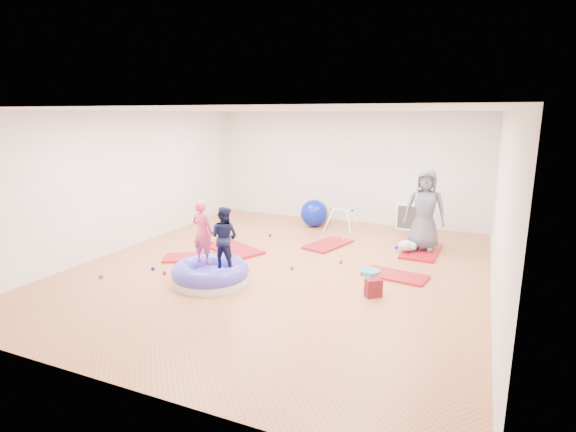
% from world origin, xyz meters
% --- Properties ---
extents(room, '(7.01, 8.01, 2.81)m').
position_xyz_m(room, '(0.00, 0.00, 1.40)').
color(room, '#BF7439').
rests_on(room, ground).
extents(gym_mat_front_left, '(1.20, 0.97, 0.04)m').
position_xyz_m(gym_mat_front_left, '(-1.79, -0.22, 0.02)').
color(gym_mat_front_left, '#A9171B').
rests_on(gym_mat_front_left, ground).
extents(gym_mat_mid_left, '(1.48, 1.17, 0.06)m').
position_xyz_m(gym_mat_mid_left, '(-1.35, 0.58, 0.03)').
color(gym_mat_mid_left, '#A9171B').
rests_on(gym_mat_mid_left, ground).
extents(gym_mat_center_back, '(0.88, 1.27, 0.05)m').
position_xyz_m(gym_mat_center_back, '(0.34, 1.67, 0.02)').
color(gym_mat_center_back, '#A9171B').
rests_on(gym_mat_center_back, ground).
extents(gym_mat_right, '(1.13, 0.69, 0.04)m').
position_xyz_m(gym_mat_right, '(2.00, 0.34, 0.02)').
color(gym_mat_right, '#A9171B').
rests_on(gym_mat_right, ground).
extents(gym_mat_rear_right, '(0.71, 1.35, 0.06)m').
position_xyz_m(gym_mat_rear_right, '(2.22, 1.98, 0.03)').
color(gym_mat_rear_right, '#A9171B').
rests_on(gym_mat_rear_right, ground).
extents(inflatable_cushion, '(1.27, 1.27, 0.40)m').
position_xyz_m(inflatable_cushion, '(-0.76, -1.16, 0.16)').
color(inflatable_cushion, silver).
rests_on(inflatable_cushion, ground).
extents(child_pink, '(0.41, 0.29, 1.06)m').
position_xyz_m(child_pink, '(-0.92, -1.11, 0.90)').
color(child_pink, '#E53F70').
rests_on(child_pink, inflatable_cushion).
extents(child_navy, '(0.50, 0.39, 0.99)m').
position_xyz_m(child_navy, '(-0.48, -1.16, 0.86)').
color(child_navy, '#0F1434').
rests_on(child_navy, inflatable_cushion).
extents(adult_caregiver, '(0.83, 0.57, 1.63)m').
position_xyz_m(adult_caregiver, '(2.22, 2.04, 0.87)').
color(adult_caregiver, '#525262').
rests_on(adult_caregiver, gym_mat_rear_right).
extents(infant, '(0.38, 0.38, 0.22)m').
position_xyz_m(infant, '(1.96, 1.72, 0.17)').
color(infant, '#A4DDF0').
rests_on(infant, gym_mat_rear_right).
extents(ball_pit_balls, '(4.38, 3.93, 0.07)m').
position_xyz_m(ball_pit_balls, '(-0.79, 0.47, 0.03)').
color(ball_pit_balls, red).
rests_on(ball_pit_balls, ground).
extents(exercise_ball_blue, '(0.68, 0.68, 0.68)m').
position_xyz_m(exercise_ball_blue, '(-0.52, 3.12, 0.34)').
color(exercise_ball_blue, '#0719A1').
rests_on(exercise_ball_blue, ground).
extents(exercise_ball_orange, '(0.42, 0.42, 0.42)m').
position_xyz_m(exercise_ball_orange, '(-0.49, 3.60, 0.21)').
color(exercise_ball_orange, orange).
rests_on(exercise_ball_orange, ground).
extents(infant_play_gym, '(0.70, 0.66, 0.53)m').
position_xyz_m(infant_play_gym, '(0.22, 2.97, 0.36)').
color(infant_play_gym, white).
rests_on(infant_play_gym, ground).
extents(cube_shelf, '(0.64, 0.31, 0.64)m').
position_xyz_m(cube_shelf, '(1.70, 3.79, 0.32)').
color(cube_shelf, white).
rests_on(cube_shelf, ground).
extents(balance_disc, '(0.34, 0.34, 0.08)m').
position_xyz_m(balance_disc, '(1.57, 0.30, 0.04)').
color(balance_disc, teal).
rests_on(balance_disc, ground).
extents(backpack, '(0.29, 0.27, 0.28)m').
position_xyz_m(backpack, '(1.84, -0.67, 0.14)').
color(backpack, '#AE1627').
rests_on(backpack, ground).
extents(yellow_toy, '(0.18, 0.18, 0.03)m').
position_xyz_m(yellow_toy, '(-1.18, -0.98, 0.01)').
color(yellow_toy, yellow).
rests_on(yellow_toy, ground).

